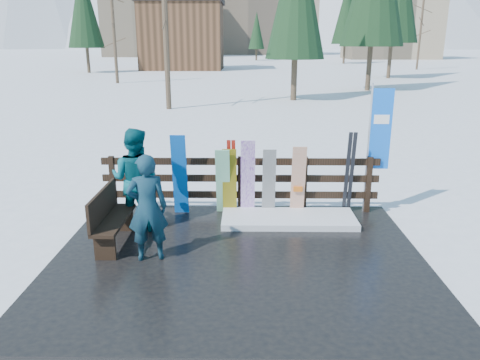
{
  "coord_description": "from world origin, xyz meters",
  "views": [
    {
      "loc": [
        0.12,
        -6.88,
        3.44
      ],
      "look_at": [
        0.01,
        1.0,
        1.1
      ],
      "focal_mm": 35.0,
      "sensor_mm": 36.0,
      "label": 1
    }
  ],
  "objects_px": {
    "bench": "(109,216)",
    "snowboard_4": "(269,182)",
    "snowboard_2": "(230,182)",
    "person_front": "(147,208)",
    "snowboard_1": "(223,182)",
    "snowboard_3": "(248,178)",
    "snowboard_5": "(298,181)",
    "rental_flag": "(378,134)",
    "snowboard_0": "(180,175)",
    "person_back": "(135,179)"
  },
  "relations": [
    {
      "from": "snowboard_0",
      "to": "snowboard_2",
      "type": "distance_m",
      "value": 0.99
    },
    {
      "from": "snowboard_1",
      "to": "snowboard_5",
      "type": "relative_size",
      "value": 0.99
    },
    {
      "from": "snowboard_3",
      "to": "person_front",
      "type": "bearing_deg",
      "value": -128.11
    },
    {
      "from": "snowboard_3",
      "to": "person_back",
      "type": "height_order",
      "value": "person_back"
    },
    {
      "from": "snowboard_3",
      "to": "snowboard_5",
      "type": "bearing_deg",
      "value": 0.0
    },
    {
      "from": "snowboard_0",
      "to": "snowboard_4",
      "type": "xyz_separation_m",
      "value": [
        1.77,
        0.0,
        -0.14
      ]
    },
    {
      "from": "snowboard_5",
      "to": "rental_flag",
      "type": "bearing_deg",
      "value": 9.8
    },
    {
      "from": "bench",
      "to": "snowboard_1",
      "type": "distance_m",
      "value": 2.37
    },
    {
      "from": "bench",
      "to": "snowboard_3",
      "type": "bearing_deg",
      "value": 31.92
    },
    {
      "from": "person_front",
      "to": "snowboard_1",
      "type": "bearing_deg",
      "value": -131.0
    },
    {
      "from": "snowboard_0",
      "to": "snowboard_4",
      "type": "distance_m",
      "value": 1.77
    },
    {
      "from": "snowboard_4",
      "to": "rental_flag",
      "type": "xyz_separation_m",
      "value": [
        2.14,
        0.27,
        0.92
      ]
    },
    {
      "from": "snowboard_3",
      "to": "snowboard_4",
      "type": "distance_m",
      "value": 0.43
    },
    {
      "from": "bench",
      "to": "snowboard_4",
      "type": "relative_size",
      "value": 1.08
    },
    {
      "from": "snowboard_3",
      "to": "person_back",
      "type": "bearing_deg",
      "value": -162.18
    },
    {
      "from": "rental_flag",
      "to": "snowboard_4",
      "type": "bearing_deg",
      "value": -172.82
    },
    {
      "from": "person_front",
      "to": "snowboard_4",
      "type": "bearing_deg",
      "value": -147.48
    },
    {
      "from": "snowboard_0",
      "to": "person_back",
      "type": "height_order",
      "value": "person_back"
    },
    {
      "from": "bench",
      "to": "snowboard_0",
      "type": "height_order",
      "value": "snowboard_0"
    },
    {
      "from": "snowboard_4",
      "to": "snowboard_5",
      "type": "distance_m",
      "value": 0.58
    },
    {
      "from": "bench",
      "to": "snowboard_1",
      "type": "bearing_deg",
      "value": 38.25
    },
    {
      "from": "snowboard_4",
      "to": "bench",
      "type": "bearing_deg",
      "value": -152.13
    },
    {
      "from": "snowboard_5",
      "to": "rental_flag",
      "type": "xyz_separation_m",
      "value": [
        1.56,
        0.27,
        0.89
      ]
    },
    {
      "from": "snowboard_2",
      "to": "snowboard_5",
      "type": "distance_m",
      "value": 1.36
    },
    {
      "from": "snowboard_4",
      "to": "person_back",
      "type": "xyz_separation_m",
      "value": [
        -2.49,
        -0.67,
        0.26
      ]
    },
    {
      "from": "snowboard_2",
      "to": "person_front",
      "type": "bearing_deg",
      "value": -121.15
    },
    {
      "from": "snowboard_0",
      "to": "person_front",
      "type": "distance_m",
      "value": 2.02
    },
    {
      "from": "bench",
      "to": "person_front",
      "type": "distance_m",
      "value": 1.01
    },
    {
      "from": "snowboard_2",
      "to": "snowboard_5",
      "type": "bearing_deg",
      "value": 0.0
    },
    {
      "from": "snowboard_1",
      "to": "rental_flag",
      "type": "relative_size",
      "value": 0.55
    },
    {
      "from": "snowboard_1",
      "to": "snowboard_3",
      "type": "distance_m",
      "value": 0.5
    },
    {
      "from": "bench",
      "to": "snowboard_3",
      "type": "xyz_separation_m",
      "value": [
        2.35,
        1.47,
        0.26
      ]
    },
    {
      "from": "snowboard_2",
      "to": "snowboard_3",
      "type": "bearing_deg",
      "value": 0.0
    },
    {
      "from": "snowboard_1",
      "to": "person_front",
      "type": "bearing_deg",
      "value": -118.31
    },
    {
      "from": "snowboard_0",
      "to": "snowboard_3",
      "type": "height_order",
      "value": "snowboard_0"
    },
    {
      "from": "snowboard_2",
      "to": "person_back",
      "type": "relative_size",
      "value": 0.74
    },
    {
      "from": "snowboard_2",
      "to": "rental_flag",
      "type": "distance_m",
      "value": 3.07
    },
    {
      "from": "rental_flag",
      "to": "person_back",
      "type": "relative_size",
      "value": 1.38
    },
    {
      "from": "bench",
      "to": "snowboard_2",
      "type": "xyz_separation_m",
      "value": [
        1.99,
        1.47,
        0.17
      ]
    },
    {
      "from": "rental_flag",
      "to": "person_front",
      "type": "xyz_separation_m",
      "value": [
        -4.14,
        -2.28,
        -0.74
      ]
    },
    {
      "from": "snowboard_5",
      "to": "person_back",
      "type": "relative_size",
      "value": 0.77
    },
    {
      "from": "snowboard_4",
      "to": "snowboard_2",
      "type": "bearing_deg",
      "value": -180.0
    },
    {
      "from": "bench",
      "to": "snowboard_0",
      "type": "bearing_deg",
      "value": 55.53
    },
    {
      "from": "snowboard_0",
      "to": "rental_flag",
      "type": "relative_size",
      "value": 0.64
    },
    {
      "from": "snowboard_1",
      "to": "person_back",
      "type": "distance_m",
      "value": 1.73
    },
    {
      "from": "snowboard_2",
      "to": "person_back",
      "type": "distance_m",
      "value": 1.85
    },
    {
      "from": "rental_flag",
      "to": "snowboard_2",
      "type": "bearing_deg",
      "value": -174.72
    },
    {
      "from": "snowboard_1",
      "to": "snowboard_3",
      "type": "xyz_separation_m",
      "value": [
        0.49,
        0.0,
        0.09
      ]
    },
    {
      "from": "snowboard_2",
      "to": "snowboard_5",
      "type": "xyz_separation_m",
      "value": [
        1.36,
        0.0,
        0.02
      ]
    },
    {
      "from": "bench",
      "to": "person_front",
      "type": "xyz_separation_m",
      "value": [
        0.78,
        -0.54,
        0.35
      ]
    }
  ]
}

